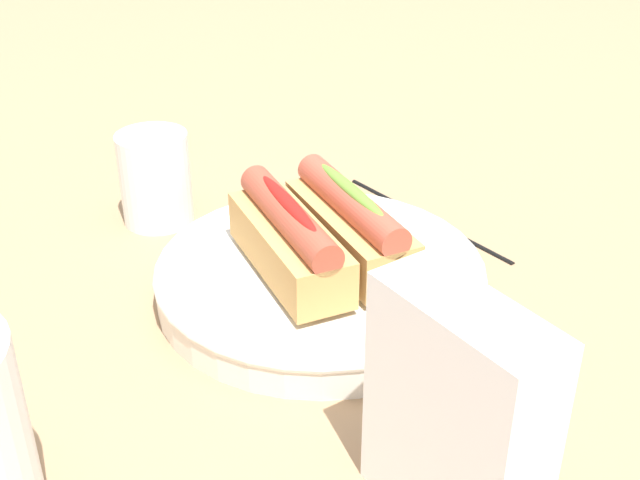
# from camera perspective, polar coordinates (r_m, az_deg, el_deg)

# --- Properties ---
(ground_plane) EXTENTS (2.40, 2.40, 0.00)m
(ground_plane) POSITION_cam_1_polar(r_m,az_deg,el_deg) (0.67, 0.67, -5.11)
(ground_plane) COLOR #9E7A56
(serving_bowl) EXTENTS (0.27, 0.27, 0.03)m
(serving_bowl) POSITION_cam_1_polar(r_m,az_deg,el_deg) (0.69, -0.00, -2.58)
(serving_bowl) COLOR silver
(serving_bowl) RESTS_ON ground_plane
(hotdog_front) EXTENTS (0.16, 0.10, 0.06)m
(hotdog_front) POSITION_cam_1_polar(r_m,az_deg,el_deg) (0.68, 2.09, 1.09)
(hotdog_front) COLOR tan
(hotdog_front) RESTS_ON serving_bowl
(hotdog_back) EXTENTS (0.16, 0.10, 0.06)m
(hotdog_back) POSITION_cam_1_polar(r_m,az_deg,el_deg) (0.65, -2.16, 0.07)
(hotdog_back) COLOR tan
(hotdog_back) RESTS_ON serving_bowl
(water_glass) EXTENTS (0.07, 0.07, 0.09)m
(water_glass) POSITION_cam_1_polar(r_m,az_deg,el_deg) (0.81, -11.15, 3.89)
(water_glass) COLOR white
(water_glass) RESTS_ON ground_plane
(napkin_box) EXTENTS (0.12, 0.06, 0.15)m
(napkin_box) POSITION_cam_1_polar(r_m,az_deg,el_deg) (0.47, 9.42, -12.14)
(napkin_box) COLOR white
(napkin_box) RESTS_ON ground_plane
(chopstick_near) EXTENTS (0.22, 0.03, 0.01)m
(chopstick_near) POSITION_cam_1_polar(r_m,az_deg,el_deg) (0.82, 7.36, 1.58)
(chopstick_near) COLOR black
(chopstick_near) RESTS_ON ground_plane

